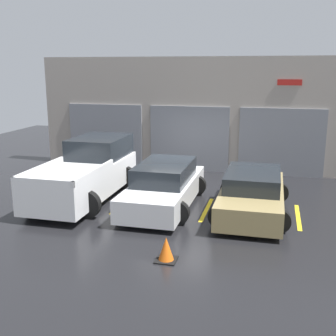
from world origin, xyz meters
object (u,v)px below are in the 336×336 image
pickup_truck (88,172)px  sedan_white (164,186)px  traffic_cone (166,250)px  sedan_side (252,194)px

pickup_truck → sedan_white: bearing=-5.6°
traffic_cone → pickup_truck: bearing=132.9°
pickup_truck → sedan_white: 2.68m
traffic_cone → sedan_side: bearing=65.7°
pickup_truck → sedan_side: bearing=-2.9°
sedan_white → traffic_cone: size_ratio=8.23×
pickup_truck → sedan_side: (5.31, -0.27, -0.27)m
sedan_white → traffic_cone: 3.82m
sedan_white → traffic_cone: bearing=-74.7°
sedan_side → traffic_cone: sedan_side is taller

